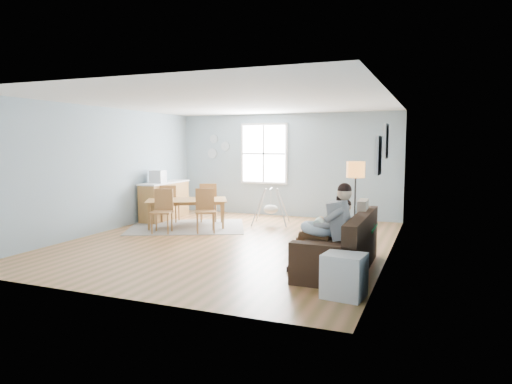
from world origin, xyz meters
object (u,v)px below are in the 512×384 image
at_px(sofa, 342,250).
at_px(monitor, 158,177).
at_px(chair_se, 205,207).
at_px(chair_ne, 208,200).
at_px(toddler, 340,220).
at_px(counter, 165,200).
at_px(chair_sw, 163,208).
at_px(baby_swing, 271,208).
at_px(father, 329,225).
at_px(dining_table, 187,213).
at_px(storage_cube, 343,275).
at_px(chair_nw, 170,201).
at_px(floor_lamp, 356,177).

relative_size(sofa, monitor, 6.05).
xyz_separation_m(chair_se, chair_ne, (-0.53, 1.16, 0.01)).
xyz_separation_m(toddler, counter, (-5.04, 2.83, -0.24)).
distance_m(chair_sw, baby_swing, 2.56).
distance_m(father, chair_sw, 4.41).
xyz_separation_m(dining_table, baby_swing, (1.69, 1.02, 0.07)).
height_order(monitor, baby_swing, monitor).
relative_size(storage_cube, chair_se, 0.58).
relative_size(storage_cube, chair_sw, 0.59).
bearing_deg(storage_cube, father, 113.03).
bearing_deg(chair_nw, chair_se, -28.99).
height_order(father, chair_sw, father).
bearing_deg(toddler, chair_se, 152.98).
distance_m(dining_table, counter, 1.36).
bearing_deg(chair_se, monitor, 154.42).
bearing_deg(chair_ne, floor_lamp, -22.78).
xyz_separation_m(chair_sw, chair_nw, (-0.56, 1.15, -0.01)).
bearing_deg(counter, storage_cube, -38.54).
distance_m(chair_ne, counter, 1.26).
bearing_deg(counter, chair_sw, -58.36).
xyz_separation_m(father, storage_cube, (0.41, -0.96, -0.45)).
bearing_deg(chair_se, chair_nw, 151.01).
bearing_deg(sofa, chair_ne, 141.95).
bearing_deg(father, toddler, 83.79).
height_order(toddler, monitor, monitor).
bearing_deg(baby_swing, father, -58.44).
distance_m(toddler, floor_lamp, 1.36).
height_order(storage_cube, chair_ne, chair_ne).
bearing_deg(sofa, counter, 149.35).
bearing_deg(floor_lamp, chair_nw, 165.47).
distance_m(floor_lamp, chair_se, 3.41).
bearing_deg(sofa, monitor, 152.01).
distance_m(dining_table, chair_ne, 0.82).
bearing_deg(chair_se, chair_sw, -154.98).
bearing_deg(counter, toddler, -29.30).
xyz_separation_m(sofa, monitor, (-5.10, 2.71, 0.80)).
distance_m(chair_se, chair_ne, 1.27).
bearing_deg(counter, chair_ne, -0.39).
relative_size(chair_sw, chair_ne, 0.98).
height_order(father, counter, father).
relative_size(floor_lamp, baby_swing, 1.56).
xyz_separation_m(counter, monitor, (0.02, -0.32, 0.63)).
height_order(father, chair_nw, father).
height_order(floor_lamp, dining_table, floor_lamp).
height_order(sofa, counter, counter).
bearing_deg(dining_table, chair_sw, -128.48).
bearing_deg(chair_ne, dining_table, -101.26).
xyz_separation_m(father, chair_nw, (-4.59, 2.94, -0.20)).
distance_m(dining_table, baby_swing, 1.97).
height_order(chair_se, baby_swing, chair_se).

